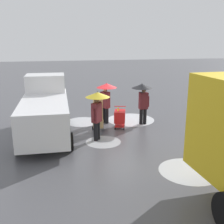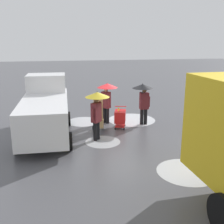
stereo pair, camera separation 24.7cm
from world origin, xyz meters
The scene contains 11 objects.
ground_plane centered at (0.00, 0.00, 0.00)m, with size 90.00×90.00×0.00m, color #4C4C51.
slush_patch_near_cluster centered at (1.12, 2.23, 0.00)m, with size 1.51×1.51×0.01m, color #999BA0.
slush_patch_under_van centered at (-0.97, -0.76, 0.00)m, with size 2.56×2.56×0.01m, color silver.
slush_patch_mid_street centered at (1.65, -0.92, 0.00)m, with size 1.80×1.80×0.01m, color #ADAFB5.
slush_patch_far_side centered at (-1.17, 5.48, 0.00)m, with size 2.00×2.00×0.01m, color #ADAFB5.
cargo_van_parked_right centered at (3.50, 0.92, 1.18)m, with size 2.30×5.39×2.60m.
shopping_cart_vendor centered at (-0.03, 0.51, 0.57)m, with size 0.76×0.94×1.04m.
hand_dolly_boxes centered at (1.11, 0.85, 0.94)m, with size 0.55×0.73×1.71m.
pedestrian_pink_side centered at (-1.30, 0.14, 1.57)m, with size 1.04×1.04×2.15m.
pedestrian_black_side centered at (1.31, 1.88, 1.58)m, with size 1.04×1.04×2.15m.
pedestrian_white_side centered at (0.47, -0.43, 1.58)m, with size 1.04×1.04×2.15m.
Camera 2 is at (2.86, 13.07, 4.25)m, focal length 43.68 mm.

